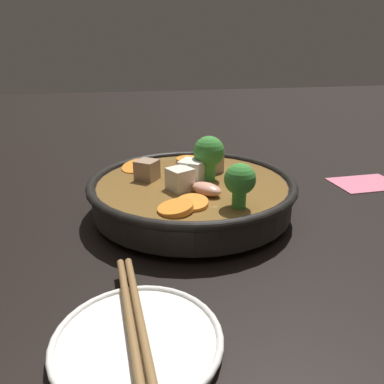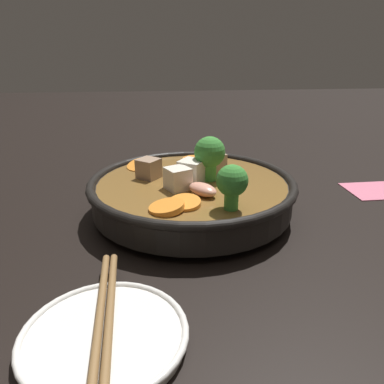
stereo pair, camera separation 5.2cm
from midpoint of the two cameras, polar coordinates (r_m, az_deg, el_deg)
The scene contains 5 objects.
ground_plane at distance 0.53m, azimuth -2.80°, elevation -3.29°, with size 3.00×3.00×0.00m, color black.
stirfry_bowl at distance 0.52m, azimuth -2.81°, elevation 0.19°, with size 0.29×0.29×0.11m.
side_saucer at distance 0.32m, azimuth -13.24°, elevation -21.52°, with size 0.14×0.14×0.01m.
napkin at distance 0.70m, azimuth 23.05°, elevation 1.24°, with size 0.11×0.08×0.00m.
chopsticks_pair at distance 0.31m, azimuth -13.40°, elevation -20.25°, with size 0.03×0.21×0.01m.
Camera 1 is at (0.10, 0.47, 0.22)m, focal length 35.00 mm.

